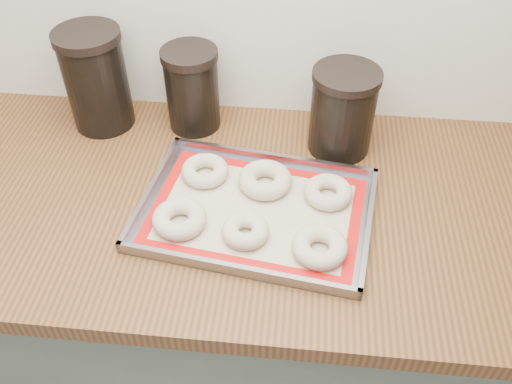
# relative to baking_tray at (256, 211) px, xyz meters

# --- Properties ---
(cabinet) EXTENTS (3.00, 0.65, 0.86)m
(cabinet) POSITION_rel_baking_tray_xyz_m (-0.04, 0.04, -0.48)
(cabinet) COLOR slate
(cabinet) RESTS_ON floor
(countertop) EXTENTS (3.06, 0.68, 0.04)m
(countertop) POSITION_rel_baking_tray_xyz_m (-0.04, 0.04, -0.03)
(countertop) COLOR brown
(countertop) RESTS_ON cabinet
(baking_tray) EXTENTS (0.50, 0.39, 0.03)m
(baking_tray) POSITION_rel_baking_tray_xyz_m (0.00, 0.00, 0.00)
(baking_tray) COLOR gray
(baking_tray) RESTS_ON countertop
(baking_mat) EXTENTS (0.46, 0.35, 0.00)m
(baking_mat) POSITION_rel_baking_tray_xyz_m (0.00, 0.00, -0.00)
(baking_mat) COLOR #C6B793
(baking_mat) RESTS_ON baking_tray
(bagel_front_left) EXTENTS (0.12, 0.12, 0.04)m
(bagel_front_left) POSITION_rel_baking_tray_xyz_m (-0.15, -0.05, 0.02)
(bagel_front_left) COLOR beige
(bagel_front_left) RESTS_ON baking_mat
(bagel_front_mid) EXTENTS (0.12, 0.12, 0.03)m
(bagel_front_mid) POSITION_rel_baking_tray_xyz_m (-0.01, -0.07, 0.01)
(bagel_front_mid) COLOR beige
(bagel_front_mid) RESTS_ON baking_mat
(bagel_front_right) EXTENTS (0.14, 0.14, 0.04)m
(bagel_front_right) POSITION_rel_baking_tray_xyz_m (0.13, -0.10, 0.02)
(bagel_front_right) COLOR beige
(bagel_front_right) RESTS_ON baking_mat
(bagel_back_left) EXTENTS (0.11, 0.11, 0.03)m
(bagel_back_left) POSITION_rel_baking_tray_xyz_m (-0.12, 0.09, 0.01)
(bagel_back_left) COLOR beige
(bagel_back_left) RESTS_ON baking_mat
(bagel_back_mid) EXTENTS (0.12, 0.12, 0.04)m
(bagel_back_mid) POSITION_rel_baking_tray_xyz_m (0.01, 0.08, 0.02)
(bagel_back_mid) COLOR beige
(bagel_back_mid) RESTS_ON baking_mat
(bagel_back_right) EXTENTS (0.11, 0.11, 0.03)m
(bagel_back_right) POSITION_rel_baking_tray_xyz_m (0.14, 0.05, 0.01)
(bagel_back_right) COLOR beige
(bagel_back_right) RESTS_ON baking_mat
(canister_left) EXTENTS (0.15, 0.15, 0.24)m
(canister_left) POSITION_rel_baking_tray_xyz_m (-0.40, 0.27, 0.11)
(canister_left) COLOR black
(canister_left) RESTS_ON countertop
(canister_mid) EXTENTS (0.13, 0.13, 0.20)m
(canister_mid) POSITION_rel_baking_tray_xyz_m (-0.18, 0.29, 0.09)
(canister_mid) COLOR black
(canister_mid) RESTS_ON countertop
(canister_right) EXTENTS (0.15, 0.15, 0.20)m
(canister_right) POSITION_rel_baking_tray_xyz_m (0.17, 0.23, 0.09)
(canister_right) COLOR black
(canister_right) RESTS_ON countertop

